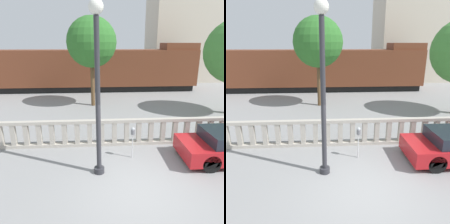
# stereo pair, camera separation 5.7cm
# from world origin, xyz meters

# --- Properties ---
(ground_plane) EXTENTS (160.00, 160.00, 0.00)m
(ground_plane) POSITION_xyz_m (0.00, 0.00, 0.00)
(ground_plane) COLOR gray
(balustrade) EXTENTS (15.96, 0.24, 1.21)m
(balustrade) POSITION_xyz_m (-0.00, 3.21, 0.60)
(balustrade) COLOR #ADA599
(balustrade) RESTS_ON ground
(lamppost) EXTENTS (0.44, 0.44, 5.59)m
(lamppost) POSITION_xyz_m (-1.25, 1.07, 3.33)
(lamppost) COLOR #2D2D33
(lamppost) RESTS_ON ground
(parking_meter) EXTENTS (0.16, 0.16, 1.30)m
(parking_meter) POSITION_xyz_m (0.08, 2.04, 1.02)
(parking_meter) COLOR silver
(parking_meter) RESTS_ON ground
(train_near) EXTENTS (22.26, 2.65, 4.34)m
(train_near) POSITION_xyz_m (-3.05, 14.97, 1.96)
(train_near) COLOR black
(train_near) RESTS_ON ground
(building_block) EXTENTS (9.31, 6.28, 10.97)m
(building_block) POSITION_xyz_m (9.77, 21.22, 5.48)
(building_block) COLOR beige
(building_block) RESTS_ON ground
(tree_left) EXTENTS (3.39, 3.39, 6.10)m
(tree_left) POSITION_xyz_m (-1.58, 9.74, 4.39)
(tree_left) COLOR brown
(tree_left) RESTS_ON ground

